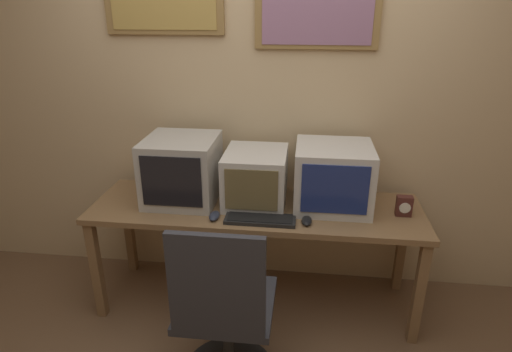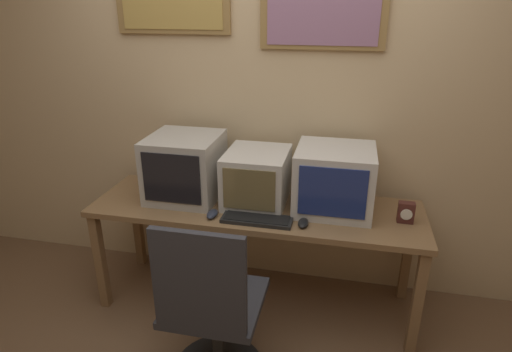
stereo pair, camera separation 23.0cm
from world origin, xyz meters
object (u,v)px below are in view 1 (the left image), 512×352
Objects in this scene: mouse_near_keyboard at (307,221)px; mouse_far_corner at (214,216)px; keyboard_main at (260,219)px; monitor_right at (333,176)px; monitor_center at (256,177)px; office_chair at (225,320)px; monitor_left at (182,169)px; desk_clock at (404,206)px.

mouse_near_keyboard is 0.54m from mouse_far_corner.
mouse_far_corner is at bearing 179.83° from keyboard_main.
monitor_right is 4.02× the size of mouse_near_keyboard.
monitor_center reaches higher than office_chair.
monitor_right reaches higher than mouse_near_keyboard.
monitor_center is (0.47, 0.02, -0.04)m from monitor_left.
monitor_center is 1.06× the size of keyboard_main.
keyboard_main is 0.86m from desk_clock.
mouse_near_keyboard is at bearing -16.74° from monitor_left.
monitor_left is 1.11× the size of keyboard_main.
monitor_right is 3.71× the size of desk_clock.
mouse_near_keyboard is (0.33, -0.26, -0.15)m from monitor_center.
keyboard_main is (0.06, -0.26, -0.15)m from monitor_center.
office_chair is (0.15, -0.51, -0.31)m from mouse_far_corner.
keyboard_main is at bearing -25.11° from monitor_left.
desk_clock is at bearing 16.36° from mouse_near_keyboard.
monitor_left is at bearing -178.59° from monitor_right.
monitor_right is 0.45m from desk_clock.
monitor_right is 0.46× the size of office_chair.
monitor_left is 0.61m from keyboard_main.
monitor_center is 0.31m from keyboard_main.
office_chair is (-0.06, -0.78, -0.46)m from monitor_center.
mouse_far_corner is at bearing -128.84° from monitor_center.
monitor_right reaches higher than monitor_center.
office_chair is (0.40, -0.76, -0.49)m from monitor_left.
monitor_right is 1.12× the size of keyboard_main.
monitor_left reaches higher than desk_clock.
monitor_left is 3.67× the size of desk_clock.
mouse_far_corner reaches higher than keyboard_main.
mouse_far_corner is (0.25, -0.24, -0.19)m from monitor_left.
desk_clock is at bearing -5.74° from monitor_center.
desk_clock is (0.90, -0.09, -0.10)m from monitor_center.
monitor_left is 3.97× the size of mouse_near_keyboard.
keyboard_main is 0.61m from office_chair.
monitor_right is 1.06m from office_chair.
desk_clock is 0.12× the size of office_chair.
office_chair is (-0.39, -0.52, -0.31)m from mouse_near_keyboard.
monitor_center reaches higher than mouse_far_corner.
desk_clock is at bearing 8.92° from mouse_far_corner.
desk_clock is 1.23m from office_chair.
desk_clock reaches higher than mouse_far_corner.
keyboard_main is at bearing -77.52° from monitor_center.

